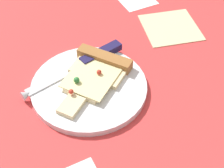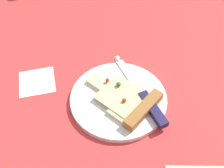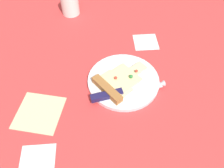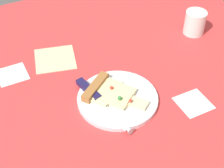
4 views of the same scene
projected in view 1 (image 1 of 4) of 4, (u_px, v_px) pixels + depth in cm
name	position (u px, v px, depth cm)	size (l,w,h in cm)	color
ground_plane	(77.00, 82.00, 71.69)	(140.54, 140.54, 3.00)	#D13838
plate	(89.00, 87.00, 67.68)	(23.29, 23.29, 1.38)	silver
pizza_slice	(95.00, 74.00, 68.22)	(18.64, 16.59, 2.50)	beige
knife	(84.00, 63.00, 70.62)	(23.94, 6.85, 2.45)	silver
napkin	(171.00, 27.00, 82.23)	(13.00, 13.00, 0.40)	beige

